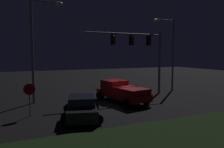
% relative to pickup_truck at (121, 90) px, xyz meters
% --- Properties ---
extents(ground_plane, '(80.00, 80.00, 0.00)m').
position_rel_pickup_truck_xyz_m(ground_plane, '(-0.27, -0.61, -1.00)').
color(ground_plane, black).
extents(grass_median, '(26.47, 5.33, 0.10)m').
position_rel_pickup_truck_xyz_m(grass_median, '(-0.27, -8.81, -0.95)').
color(grass_median, black).
rests_on(grass_median, ground_plane).
extents(pickup_truck, '(3.51, 5.67, 1.80)m').
position_rel_pickup_truck_xyz_m(pickup_truck, '(0.00, 0.00, 0.00)').
color(pickup_truck, maroon).
rests_on(pickup_truck, ground_plane).
extents(car_sedan, '(3.20, 4.72, 1.51)m').
position_rel_pickup_truck_xyz_m(car_sedan, '(-4.60, -3.55, -0.26)').
color(car_sedan, black).
rests_on(car_sedan, ground_plane).
extents(traffic_signal_gantry, '(8.32, 0.56, 6.50)m').
position_rel_pickup_truck_xyz_m(traffic_signal_gantry, '(3.18, 2.20, 3.90)').
color(traffic_signal_gantry, slate).
rests_on(traffic_signal_gantry, ground_plane).
extents(street_lamp_left, '(2.74, 0.44, 8.73)m').
position_rel_pickup_truck_xyz_m(street_lamp_left, '(-6.48, 2.57, 4.46)').
color(street_lamp_left, slate).
rests_on(street_lamp_left, ground_plane).
extents(street_lamp_right, '(2.89, 0.44, 8.02)m').
position_rel_pickup_truck_xyz_m(street_lamp_right, '(7.48, 3.07, 4.09)').
color(street_lamp_right, slate).
rests_on(street_lamp_right, ground_plane).
extents(stop_sign, '(0.76, 0.08, 2.23)m').
position_rel_pickup_truck_xyz_m(stop_sign, '(-7.60, -1.69, 0.56)').
color(stop_sign, slate).
rests_on(stop_sign, ground_plane).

